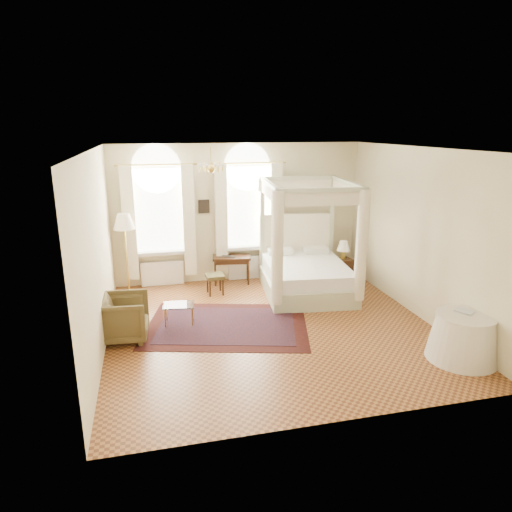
{
  "coord_description": "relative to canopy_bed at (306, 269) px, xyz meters",
  "views": [
    {
      "loc": [
        -2.14,
        -7.68,
        3.67
      ],
      "look_at": [
        -0.2,
        0.4,
        1.3
      ],
      "focal_mm": 32.0,
      "sensor_mm": 36.0,
      "label": 1
    }
  ],
  "objects": [
    {
      "name": "canopy_bed",
      "position": [
        0.0,
        0.0,
        0.0
      ],
      "size": [
        2.15,
        2.54,
        2.54
      ],
      "color": "#B6BA97",
      "rests_on": "ground"
    },
    {
      "name": "nightstand_lamp",
      "position": [
        1.15,
        0.6,
        0.29
      ],
      "size": [
        0.3,
        0.3,
        0.44
      ],
      "color": "gold",
      "rests_on": "nightstand"
    },
    {
      "name": "coffee_table",
      "position": [
        -2.93,
        -1.02,
        -0.22
      ],
      "size": [
        0.63,
        0.48,
        0.4
      ],
      "color": "silver",
      "rests_on": "ground"
    },
    {
      "name": "book",
      "position": [
        1.41,
        -3.43,
        0.21
      ],
      "size": [
        0.32,
        0.34,
        0.03
      ],
      "primitive_type": "imported",
      "rotation": [
        0.0,
        0.0,
        0.51
      ],
      "color": "black",
      "rests_on": "side_table"
    },
    {
      "name": "chandelier",
      "position": [
        -2.15,
        -0.37,
        2.33
      ],
      "size": [
        0.51,
        0.45,
        0.5
      ],
      "color": "gold",
      "rests_on": "room_walls"
    },
    {
      "name": "armchair",
      "position": [
        -3.95,
        -1.45,
        -0.17
      ],
      "size": [
        0.95,
        0.93,
        0.81
      ],
      "primitive_type": "imported",
      "rotation": [
        0.0,
        0.0,
        1.49
      ],
      "color": "#4C3E20",
      "rests_on": "ground"
    },
    {
      "name": "room_walls",
      "position": [
        -1.25,
        -1.57,
        1.4
      ],
      "size": [
        6.0,
        6.0,
        6.0
      ],
      "color": "#F8EDBC",
      "rests_on": "ground"
    },
    {
      "name": "wall_pictures",
      "position": [
        -1.16,
        1.4,
        1.31
      ],
      "size": [
        2.54,
        0.03,
        0.39
      ],
      "color": "black",
      "rests_on": "room_walls"
    },
    {
      "name": "oriental_rug",
      "position": [
        -2.06,
        -1.33,
        -0.57
      ],
      "size": [
        3.48,
        2.88,
        0.01
      ],
      "color": "#40130F",
      "rests_on": "ground"
    },
    {
      "name": "stool",
      "position": [
        -2.02,
        0.44,
        -0.19
      ],
      "size": [
        0.42,
        0.42,
        0.46
      ],
      "color": "#453A1D",
      "rests_on": "ground"
    },
    {
      "name": "window_right",
      "position": [
        -1.05,
        1.3,
        0.91
      ],
      "size": [
        1.62,
        0.27,
        3.29
      ],
      "color": "white",
      "rests_on": "room_walls"
    },
    {
      "name": "nightstand",
      "position": [
        1.16,
        0.57,
        -0.29
      ],
      "size": [
        0.46,
        0.43,
        0.57
      ],
      "primitive_type": "cube",
      "rotation": [
        0.0,
        0.0,
        0.19
      ],
      "color": "#331E0D",
      "rests_on": "ground"
    },
    {
      "name": "ground",
      "position": [
        -1.25,
        -1.57,
        -0.58
      ],
      "size": [
        6.0,
        6.0,
        0.0
      ],
      "primitive_type": "plane",
      "color": "#9E5F2E",
      "rests_on": "ground"
    },
    {
      "name": "floor_lamp",
      "position": [
        -3.92,
        1.0,
        0.98
      ],
      "size": [
        0.47,
        0.47,
        1.83
      ],
      "color": "gold",
      "rests_on": "ground"
    },
    {
      "name": "window_left",
      "position": [
        -3.15,
        1.3,
        0.91
      ],
      "size": [
        1.62,
        0.27,
        3.29
      ],
      "color": "white",
      "rests_on": "room_walls"
    },
    {
      "name": "laptop",
      "position": [
        -1.57,
        1.08,
        0.11
      ],
      "size": [
        0.39,
        0.32,
        0.03
      ],
      "primitive_type": "imported",
      "rotation": [
        0.0,
        0.0,
        2.74
      ],
      "color": "black",
      "rests_on": "writing_desk"
    },
    {
      "name": "side_table",
      "position": [
        1.45,
        -3.49,
        -0.2
      ],
      "size": [
        1.13,
        1.13,
        0.77
      ],
      "color": "white",
      "rests_on": "ground"
    },
    {
      "name": "writing_desk",
      "position": [
        -1.51,
        1.09,
        -0.0
      ],
      "size": [
        0.96,
        0.6,
        0.67
      ],
      "color": "#331E0D",
      "rests_on": "ground"
    }
  ]
}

